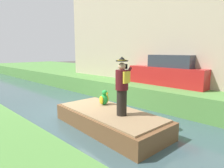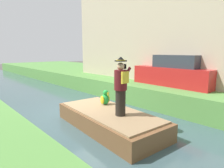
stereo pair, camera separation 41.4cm
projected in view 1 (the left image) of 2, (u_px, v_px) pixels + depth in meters
ground_plane at (77, 117)px, 7.99m from camera, size 80.00×80.00×0.00m
canal_water at (76, 116)px, 7.98m from camera, size 5.33×48.00×0.10m
grass_bank_far at (165, 84)px, 13.06m from camera, size 9.22×48.00×1.05m
boat at (109, 119)px, 6.61m from camera, size 2.14×4.33×0.61m
person_pirate at (122, 86)px, 5.98m from camera, size 0.61×0.42×1.85m
parrot_plush at (104, 98)px, 7.29m from camera, size 0.36×0.34×0.57m
parked_car_red at (171, 72)px, 9.78m from camera, size 1.84×4.06×1.50m
building_row at (162, 29)px, 13.37m from camera, size 6.90×11.11×6.44m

